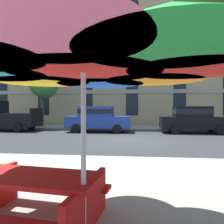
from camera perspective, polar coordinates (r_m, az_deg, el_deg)
name	(u,v)px	position (r m, az deg, el deg)	size (l,w,h in m)	color
ground_plane	(129,140)	(11.62, 4.32, -7.20)	(120.00, 120.00, 0.00)	#2D3033
sidewalk_far	(132,127)	(18.37, 5.08, -4.00)	(56.00, 3.60, 0.12)	gray
apartment_building	(133,55)	(27.24, 5.50, 14.45)	(38.47, 12.08, 16.00)	tan
pickup_black	(1,117)	(18.15, -26.71, -1.10)	(5.10, 2.12, 2.20)	black
sedan_blue	(98,118)	(15.45, -3.69, -1.63)	(4.40, 1.98, 1.78)	navy
sedan_black	(193,119)	(15.67, 20.27, -1.65)	(4.40, 1.98, 1.78)	black
street_tree_left	(44,84)	(19.45, -17.06, 6.88)	(2.52, 2.60, 5.04)	brown
patio_umbrella	(83,56)	(2.64, -7.43, 14.05)	(3.89, 3.89, 2.50)	silver
picnic_table	(32,196)	(3.30, -20.00, -19.78)	(1.98, 1.74, 0.77)	red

